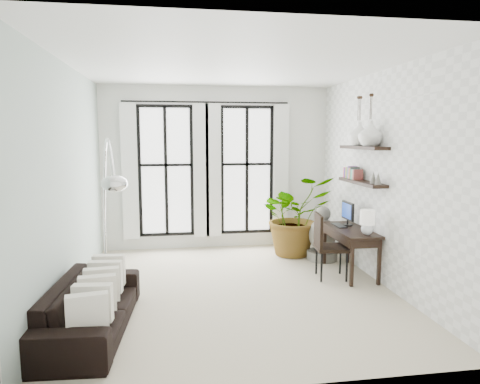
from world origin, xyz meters
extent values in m
plane|color=beige|center=(0.00, 0.00, 0.00)|extent=(5.00, 5.00, 0.00)
plane|color=white|center=(0.00, 0.00, 3.20)|extent=(5.00, 5.00, 0.00)
plane|color=#A2B4AB|center=(-2.25, 0.00, 1.60)|extent=(0.00, 5.00, 5.00)
plane|color=white|center=(2.25, 0.00, 1.60)|extent=(0.00, 5.00, 5.00)
plane|color=white|center=(0.00, 2.50, 1.60)|extent=(4.50, 0.00, 4.50)
cube|color=white|center=(-1.00, 2.47, 1.55)|extent=(1.00, 0.02, 2.50)
cube|color=white|center=(-1.68, 2.37, 1.55)|extent=(0.30, 0.04, 2.60)
cube|color=white|center=(-0.32, 2.37, 1.55)|extent=(0.30, 0.04, 2.60)
cube|color=white|center=(0.60, 2.47, 1.55)|extent=(1.00, 0.02, 2.50)
cube|color=white|center=(-0.08, 2.37, 1.55)|extent=(0.30, 0.04, 2.60)
cube|color=white|center=(1.28, 2.37, 1.55)|extent=(0.30, 0.04, 2.60)
cylinder|color=black|center=(-0.20, 2.38, 2.88)|extent=(3.20, 0.03, 0.03)
cube|color=black|center=(2.11, 0.42, 1.50)|extent=(0.25, 1.30, 0.05)
cube|color=black|center=(2.11, 0.42, 2.05)|extent=(0.25, 1.30, 0.05)
cube|color=#BC2F4A|center=(2.11, 0.97, 1.61)|extent=(0.16, 0.03, 0.18)
cube|color=#2C2E9A|center=(2.11, 0.93, 1.61)|extent=(0.16, 0.03, 0.18)
cube|color=gold|center=(2.11, 0.88, 1.61)|extent=(0.16, 0.03, 0.18)
cube|color=#349C5B|center=(2.11, 0.84, 1.61)|extent=(0.16, 0.03, 0.18)
cube|color=purple|center=(2.11, 0.79, 1.61)|extent=(0.16, 0.03, 0.18)
cube|color=orange|center=(2.11, 0.75, 1.61)|extent=(0.16, 0.03, 0.18)
cube|color=#484848|center=(2.11, 0.70, 1.61)|extent=(0.16, 0.03, 0.18)
cube|color=#36BE98|center=(2.11, 0.66, 1.61)|extent=(0.16, 0.03, 0.18)
cube|color=tan|center=(2.11, 0.61, 1.61)|extent=(0.16, 0.03, 0.18)
cube|color=brown|center=(2.11, 0.57, 1.61)|extent=(0.16, 0.03, 0.18)
cone|color=slate|center=(2.11, 0.02, 1.61)|extent=(0.10, 0.10, 0.18)
cone|color=slate|center=(2.11, -0.13, 1.61)|extent=(0.10, 0.10, 0.18)
imported|color=black|center=(-1.80, -1.10, 0.30)|extent=(0.92, 2.08, 0.59)
cube|color=white|center=(-1.70, -1.80, 0.50)|extent=(0.40, 0.12, 0.40)
cube|color=white|center=(-1.70, -1.52, 0.50)|extent=(0.40, 0.12, 0.40)
cube|color=white|center=(-1.70, -1.24, 0.50)|extent=(0.40, 0.12, 0.40)
cube|color=white|center=(-1.70, -0.96, 0.50)|extent=(0.40, 0.12, 0.40)
cube|color=white|center=(-1.70, -0.68, 0.50)|extent=(0.40, 0.12, 0.40)
cube|color=white|center=(-1.70, -0.40, 0.50)|extent=(0.40, 0.12, 0.40)
imported|color=#2D7228|center=(1.39, 1.71, 0.75)|extent=(1.57, 1.44, 1.51)
cube|color=black|center=(1.95, 0.42, 0.73)|extent=(0.54, 1.27, 0.04)
cube|color=black|center=(1.93, 0.42, 0.64)|extent=(0.49, 1.21, 0.12)
cube|color=black|center=(1.74, -0.16, 0.36)|extent=(0.05, 0.05, 0.70)
cube|color=black|center=(2.16, -0.16, 0.36)|extent=(0.05, 0.05, 0.70)
cube|color=black|center=(1.74, 1.01, 0.36)|extent=(0.05, 0.05, 0.70)
cube|color=black|center=(2.16, 1.01, 0.36)|extent=(0.05, 0.05, 0.70)
cube|color=black|center=(2.00, 0.67, 1.00)|extent=(0.04, 0.42, 0.30)
cube|color=navy|center=(1.97, 0.67, 1.00)|extent=(0.00, 0.36, 0.24)
cube|color=black|center=(1.85, 0.67, 0.76)|extent=(0.15, 0.40, 0.02)
sphere|color=silver|center=(2.00, -0.06, 0.84)|extent=(0.18, 0.18, 0.18)
cylinder|color=white|center=(2.00, -0.06, 1.03)|extent=(0.22, 0.22, 0.22)
cube|color=black|center=(1.59, 0.28, 0.49)|extent=(0.55, 0.55, 0.05)
cube|color=black|center=(1.37, 0.31, 0.76)|extent=(0.11, 0.49, 0.54)
cylinder|color=black|center=(1.39, 0.09, 0.23)|extent=(0.03, 0.03, 0.45)
cylinder|color=black|center=(1.78, 0.09, 0.23)|extent=(0.03, 0.03, 0.45)
cylinder|color=black|center=(1.39, 0.48, 0.23)|extent=(0.03, 0.03, 0.45)
cylinder|color=black|center=(1.78, 0.48, 0.23)|extent=(0.03, 0.03, 0.45)
cylinder|color=silver|center=(-1.90, 0.65, 0.05)|extent=(0.33, 0.33, 0.09)
cylinder|color=silver|center=(-1.90, 0.65, 0.50)|extent=(0.03, 0.03, 0.92)
ellipsoid|color=silver|center=(-1.50, -1.05, 1.70)|extent=(0.29, 0.29, 0.19)
cylinder|color=slate|center=(1.79, 1.27, 0.08)|extent=(0.55, 0.55, 0.16)
ellipsoid|color=slate|center=(1.79, 1.27, 0.46)|extent=(0.49, 0.49, 0.60)
sphere|color=slate|center=(1.79, 1.27, 0.85)|extent=(0.27, 0.27, 0.27)
imported|color=white|center=(2.11, 0.17, 2.27)|extent=(0.37, 0.37, 0.38)
imported|color=white|center=(2.11, 0.57, 2.27)|extent=(0.37, 0.37, 0.38)
camera|label=1|loc=(-0.83, -5.97, 2.22)|focal=32.00mm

